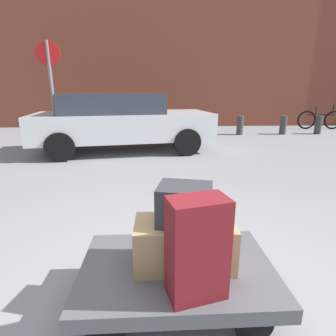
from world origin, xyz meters
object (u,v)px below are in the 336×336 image
at_px(suitcase_maroon_center, 197,249).
at_px(duffel_bag_tan_front_left, 184,243).
at_px(duffel_bag_charcoal_topmost_pile, 185,204).
at_px(parked_car, 121,121).
at_px(bollard_kerb_far, 318,125).
at_px(bicycle_leaning, 320,120).
at_px(bollard_kerb_near, 240,125).
at_px(no_parking_sign, 52,89).
at_px(luggage_cart, 177,274).
at_px(bollard_kerb_mid, 283,125).

bearing_deg(suitcase_maroon_center, duffel_bag_tan_front_left, 83.64).
relative_size(duffel_bag_tan_front_left, duffel_bag_charcoal_topmost_pile, 1.93).
height_order(parked_car, bollard_kerb_far, parked_car).
height_order(bicycle_leaning, bollard_kerb_near, bicycle_leaning).
relative_size(duffel_bag_tan_front_left, parked_car, 0.15).
height_order(suitcase_maroon_center, parked_car, parked_car).
distance_m(bicycle_leaning, no_parking_sign, 9.86).
xyz_separation_m(duffel_bag_tan_front_left, bollard_kerb_far, (5.62, 7.68, -0.18)).
height_order(suitcase_maroon_center, duffel_bag_charcoal_topmost_pile, suitcase_maroon_center).
distance_m(duffel_bag_tan_front_left, bollard_kerb_near, 8.17).
bearing_deg(bollard_kerb_near, bollard_kerb_far, 0.00).
bearing_deg(suitcase_maroon_center, bollard_kerb_near, 56.68).
distance_m(duffel_bag_charcoal_topmost_pile, bicycle_leaning, 10.96).
distance_m(duffel_bag_charcoal_topmost_pile, parked_car, 5.37).
height_order(luggage_cart, parked_car, parked_car).
distance_m(luggage_cart, parked_car, 5.40).
bearing_deg(bicycle_leaning, bollard_kerb_mid, -149.64).
distance_m(suitcase_maroon_center, no_parking_sign, 5.45).
height_order(duffel_bag_tan_front_left, bicycle_leaning, bicycle_leaning).
bearing_deg(luggage_cart, parked_car, 100.30).
bearing_deg(duffel_bag_charcoal_topmost_pile, suitcase_maroon_center, -68.81).
distance_m(luggage_cart, no_parking_sign, 5.25).
bearing_deg(bollard_kerb_near, duffel_bag_charcoal_topmost_pile, -110.06).
bearing_deg(duffel_bag_tan_front_left, luggage_cart, -161.63).
bearing_deg(parked_car, duffel_bag_tan_front_left, -79.18).
height_order(duffel_bag_charcoal_topmost_pile, no_parking_sign, no_parking_sign).
bearing_deg(no_parking_sign, bollard_kerb_mid, 25.18).
height_order(bollard_kerb_near, no_parking_sign, no_parking_sign).
distance_m(duffel_bag_charcoal_topmost_pile, bollard_kerb_far, 9.52).
distance_m(bollard_kerb_near, bollard_kerb_far, 2.81).
bearing_deg(bollard_kerb_far, bollard_kerb_mid, 180.00).
xyz_separation_m(suitcase_maroon_center, parked_car, (-1.05, 5.56, 0.12)).
distance_m(duffel_bag_tan_front_left, bollard_kerb_far, 9.51).
xyz_separation_m(suitcase_maroon_center, bicycle_leaning, (6.37, 9.17, -0.27)).
height_order(bollard_kerb_mid, bollard_kerb_far, same).
distance_m(bicycle_leaning, bollard_kerb_mid, 2.39).
xyz_separation_m(duffel_bag_tan_front_left, bicycle_leaning, (6.41, 8.88, -0.13)).
relative_size(duffel_bag_charcoal_topmost_pile, bollard_kerb_near, 0.53).
relative_size(suitcase_maroon_center, duffel_bag_charcoal_topmost_pile, 1.76).
bearing_deg(duffel_bag_tan_front_left, parked_car, 101.96).
distance_m(suitcase_maroon_center, bollard_kerb_mid, 9.06).
bearing_deg(suitcase_maroon_center, parked_car, 86.49).
relative_size(duffel_bag_tan_front_left, suitcase_maroon_center, 1.09).
bearing_deg(suitcase_maroon_center, bollard_kerb_far, 40.81).
distance_m(suitcase_maroon_center, parked_car, 5.66).
xyz_separation_m(duffel_bag_tan_front_left, parked_car, (-1.01, 5.28, 0.26)).
xyz_separation_m(parked_car, bollard_kerb_far, (6.63, 2.40, -0.44)).
relative_size(bollard_kerb_mid, bollard_kerb_far, 1.00).
relative_size(duffel_bag_tan_front_left, bollard_kerb_far, 1.03).
height_order(luggage_cart, duffel_bag_charcoal_topmost_pile, duffel_bag_charcoal_topmost_pile).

